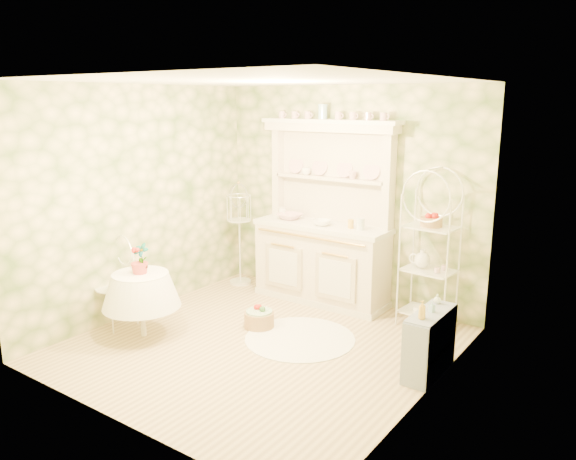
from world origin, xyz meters
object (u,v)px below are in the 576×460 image
Objects in this scene: birdcage_stand at (240,235)px; round_table at (142,302)px; side_shelf at (429,343)px; cafe_chair at (114,291)px; bakers_rack at (430,246)px; floor_basket at (259,317)px; kitchen_dresser at (322,213)px.

round_table is at bearing -81.53° from birdcage_stand.
cafe_chair is (-3.36, -0.96, 0.11)m from side_shelf.
birdcage_stand is (-2.70, -0.08, -0.23)m from bakers_rack.
floor_basket is at bearing -42.44° from birdcage_stand.
kitchen_dresser reaches higher than cafe_chair.
round_table is at bearing 5.91° from cafe_chair.
kitchen_dresser reaches higher than round_table.
side_shelf is 3.36m from birdcage_stand.
round_table is at bearing -166.49° from side_shelf.
round_table is 0.49m from cafe_chair.
cafe_chair is (-1.48, -2.06, -0.73)m from kitchen_dresser.
bakers_rack is 4.86× the size of floor_basket.
side_shelf is 1.99m from floor_basket.
floor_basket is at bearing 40.77° from cafe_chair.
bakers_rack is 2.64× the size of side_shelf.
cafe_chair reaches higher than floor_basket.
kitchen_dresser is at bearing 84.96° from floor_basket.
floor_basket is at bearing 176.41° from side_shelf.
birdcage_stand reaches higher than floor_basket.
bakers_rack is 2.39× the size of round_table.
side_shelf is 3.49m from cafe_chair.
side_shelf is 0.50× the size of birdcage_stand.
cafe_chair is (-2.89, -2.07, -0.53)m from bakers_rack.
kitchen_dresser is at bearing 144.42° from side_shelf.
round_table is 2.05m from birdcage_stand.
cafe_chair is at bearing -139.44° from bakers_rack.
kitchen_dresser is at bearing 3.18° from birdcage_stand.
kitchen_dresser is 3.23× the size of side_shelf.
birdcage_stand reaches higher than cafe_chair.
kitchen_dresser reaches higher than bakers_rack.
bakers_rack is at bearing 0.33° from kitchen_dresser.
bakers_rack reaches higher than cafe_chair.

